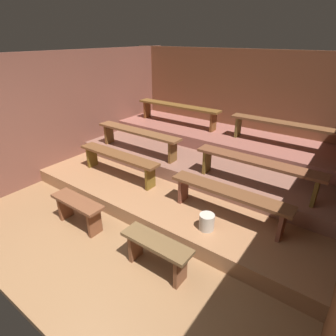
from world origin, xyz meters
The scene contains 15 objects.
ground centered at (0.00, 2.37, -0.04)m, with size 5.76×5.54×0.08m, color brown.
wall_back centered at (0.00, 4.77, 1.16)m, with size 5.76×0.06×2.31m, color brown.
wall_left centered at (-2.51, 2.37, 1.16)m, with size 0.06×5.54×2.31m, color brown.
platform_lower centered at (0.00, 3.02, 0.12)m, with size 4.96×3.44×0.23m, color #926341.
platform_middle centered at (0.00, 3.57, 0.35)m, with size 4.96×2.34×0.23m, color brown.
platform_upper centered at (0.00, 4.10, 0.58)m, with size 4.96×1.29×0.23m, color #905448.
bench_floor_left centered at (-0.72, 0.86, 0.32)m, with size 0.89×0.27×0.44m.
bench_floor_right centered at (0.72, 0.86, 0.32)m, with size 0.89×0.27×0.44m.
bench_lower_left centered at (-1.06, 2.02, 0.59)m, with size 1.71×0.27×0.44m.
bench_lower_right centered at (1.06, 2.02, 0.59)m, with size 1.71×0.27×0.44m.
bench_middle_left centered at (-1.18, 2.69, 0.83)m, with size 1.90×0.27×0.44m.
bench_middle_right centered at (1.18, 2.69, 0.83)m, with size 1.90×0.27×0.44m.
bench_upper_left centered at (-1.19, 4.08, 1.06)m, with size 2.07×0.27×0.44m.
bench_upper_right centered at (1.19, 4.08, 1.06)m, with size 2.07×0.27×0.44m.
pail_lower centered at (0.96, 1.63, 0.34)m, with size 0.20×0.20×0.22m, color #B2A899.
Camera 1 is at (2.28, -1.03, 2.56)m, focal length 29.29 mm.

